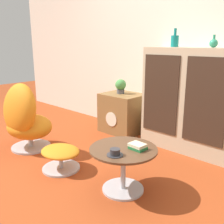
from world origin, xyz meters
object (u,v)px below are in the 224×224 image
(ottoman, at_px, (60,154))
(potted_plant, at_px, (121,86))
(coffee_table, at_px, (123,162))
(vase_leftmost, at_px, (175,41))
(vase_inner_left, at_px, (214,43))
(tv_console, at_px, (123,113))
(sideboard, at_px, (189,100))
(book_stack, at_px, (138,146))
(egg_chair, at_px, (25,119))
(teacup, at_px, (115,153))

(ottoman, distance_m, potted_plant, 1.47)
(coffee_table, xyz_separation_m, potted_plant, (-1.09, 1.19, 0.40))
(coffee_table, height_order, potted_plant, potted_plant)
(vase_leftmost, relative_size, vase_inner_left, 1.59)
(tv_console, height_order, vase_inner_left, vase_inner_left)
(sideboard, bearing_deg, book_stack, -82.86)
(vase_inner_left, relative_size, potted_plant, 0.65)
(ottoman, relative_size, coffee_table, 0.73)
(vase_inner_left, bearing_deg, potted_plant, -177.91)
(tv_console, height_order, potted_plant, potted_plant)
(vase_leftmost, bearing_deg, sideboard, -0.91)
(egg_chair, distance_m, vase_leftmost, 2.01)
(ottoman, bearing_deg, tv_console, 103.36)
(vase_leftmost, bearing_deg, ottoman, -107.71)
(teacup, height_order, book_stack, teacup)
(egg_chair, relative_size, teacup, 6.29)
(ottoman, relative_size, teacup, 3.22)
(ottoman, distance_m, teacup, 0.82)
(egg_chair, height_order, book_stack, egg_chair)
(vase_inner_left, bearing_deg, teacup, -95.40)
(sideboard, distance_m, vase_inner_left, 0.69)
(coffee_table, bearing_deg, sideboard, 92.19)
(sideboard, relative_size, book_stack, 8.61)
(vase_inner_left, xyz_separation_m, teacup, (-0.13, -1.39, -0.84))
(ottoman, xyz_separation_m, potted_plant, (-0.36, 1.33, 0.51))
(vase_leftmost, height_order, teacup, vase_leftmost)
(sideboard, xyz_separation_m, coffee_table, (0.05, -1.23, -0.34))
(vase_leftmost, distance_m, book_stack, 1.51)
(tv_console, relative_size, vase_inner_left, 4.30)
(tv_console, bearing_deg, vase_leftmost, 3.54)
(book_stack, bearing_deg, vase_leftmost, 108.38)
(tv_console, bearing_deg, coffee_table, -48.72)
(ottoman, bearing_deg, egg_chair, 177.80)
(coffee_table, xyz_separation_m, teacup, (0.04, -0.15, 0.15))
(sideboard, height_order, tv_console, sideboard)
(potted_plant, bearing_deg, book_stack, -43.45)
(coffee_table, bearing_deg, tv_console, 131.28)
(coffee_table, xyz_separation_m, vase_leftmost, (-0.29, 1.24, 1.02))
(potted_plant, relative_size, book_stack, 1.45)
(vase_inner_left, bearing_deg, egg_chair, -140.67)
(ottoman, bearing_deg, vase_inner_left, 56.68)
(vase_leftmost, bearing_deg, coffee_table, -76.82)
(vase_inner_left, bearing_deg, sideboard, -179.00)
(egg_chair, relative_size, potted_plant, 4.10)
(sideboard, height_order, teacup, sideboard)
(vase_inner_left, height_order, potted_plant, vase_inner_left)
(egg_chair, height_order, vase_leftmost, vase_leftmost)
(sideboard, height_order, vase_leftmost, vase_leftmost)
(sideboard, bearing_deg, egg_chair, -136.62)
(tv_console, height_order, book_stack, tv_console)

